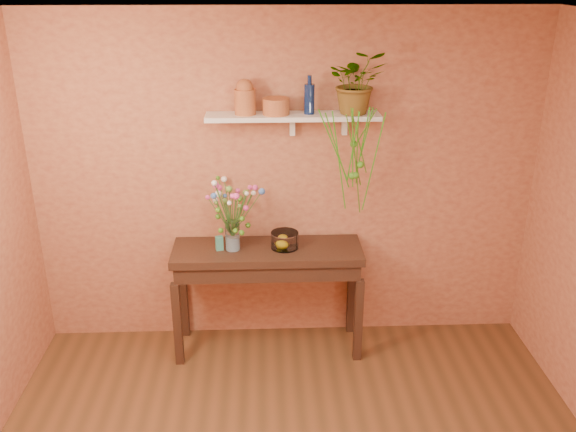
% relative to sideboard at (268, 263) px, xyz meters
% --- Properties ---
extents(room, '(4.04, 4.04, 2.70)m').
position_rel_sideboard_xyz_m(room, '(0.15, -1.74, 0.58)').
color(room, brown).
rests_on(room, ground).
extents(sideboard, '(1.49, 0.48, 0.90)m').
position_rel_sideboard_xyz_m(sideboard, '(0.00, 0.00, 0.00)').
color(sideboard, '#3D251A').
rests_on(sideboard, ground).
extents(wall_shelf, '(1.30, 0.24, 0.19)m').
position_rel_sideboard_xyz_m(wall_shelf, '(0.22, 0.13, 1.14)').
color(wall_shelf, white).
rests_on(wall_shelf, room).
extents(terracotta_jug, '(0.18, 0.18, 0.26)m').
position_rel_sideboard_xyz_m(terracotta_jug, '(-0.15, 0.13, 1.29)').
color(terracotta_jug, '#B05F36').
rests_on(terracotta_jug, wall_shelf).
extents(terracotta_pot, '(0.25, 0.25, 0.12)m').
position_rel_sideboard_xyz_m(terracotta_pot, '(0.08, 0.12, 1.23)').
color(terracotta_pot, '#B05F36').
rests_on(terracotta_pot, wall_shelf).
extents(blue_bottle, '(0.09, 0.09, 0.28)m').
position_rel_sideboard_xyz_m(blue_bottle, '(0.33, 0.13, 1.28)').
color(blue_bottle, '#0D1D48').
rests_on(blue_bottle, wall_shelf).
extents(spider_plant, '(0.43, 0.37, 0.47)m').
position_rel_sideboard_xyz_m(spider_plant, '(0.67, 0.13, 1.40)').
color(spider_plant, '#3D791A').
rests_on(spider_plant, wall_shelf).
extents(plant_fronds, '(0.47, 0.36, 0.87)m').
position_rel_sideboard_xyz_m(plant_fronds, '(0.65, -0.05, 0.87)').
color(plant_fronds, '#3D791A').
rests_on(plant_fronds, wall_shelf).
extents(glass_vase, '(0.11, 0.11, 0.24)m').
position_rel_sideboard_xyz_m(glass_vase, '(-0.27, -0.01, 0.23)').
color(glass_vase, white).
rests_on(glass_vase, sideboard).
extents(bouquet, '(0.45, 0.51, 0.47)m').
position_rel_sideboard_xyz_m(bouquet, '(-0.26, -0.02, 0.54)').
color(bouquet, '#386B28').
rests_on(bouquet, glass_vase).
extents(glass_bowl, '(0.22, 0.22, 0.13)m').
position_rel_sideboard_xyz_m(glass_bowl, '(0.14, 0.00, 0.19)').
color(glass_bowl, white).
rests_on(glass_bowl, sideboard).
extents(lemon, '(0.08, 0.08, 0.08)m').
position_rel_sideboard_xyz_m(lemon, '(0.12, -0.01, 0.17)').
color(lemon, gold).
rests_on(lemon, glass_bowl).
extents(carton, '(0.07, 0.06, 0.11)m').
position_rel_sideboard_xyz_m(carton, '(-0.37, -0.02, 0.19)').
color(carton, teal).
rests_on(carton, sideboard).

